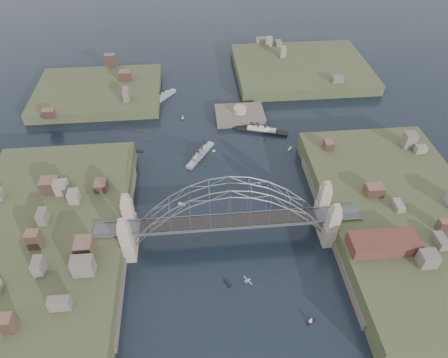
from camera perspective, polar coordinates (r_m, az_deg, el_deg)
ground at (r=131.33m, az=0.72°, el=-8.53°), size 500.00×500.00×0.00m
bridge at (r=122.01m, az=0.77°, el=-4.88°), size 84.00×13.80×24.60m
shore_west at (r=138.15m, az=-23.97°, el=-8.97°), size 50.50×90.00×12.00m
shore_east at (r=145.55m, az=23.92°, el=-5.72°), size 50.50×90.00×12.00m
headland_nw at (r=209.32m, az=-17.52°, el=11.39°), size 60.00×45.00×9.00m
headland_ne at (r=225.18m, az=10.98°, el=14.94°), size 70.00×55.00×9.50m
fort_island at (r=184.65m, az=2.27°, el=8.73°), size 22.00×16.00×9.40m
wharf_shed at (r=126.27m, az=21.98°, el=-8.56°), size 20.00×8.00×4.00m
finger_pier at (r=124.58m, az=21.11°, el=-16.50°), size 4.00×22.00×1.40m
naval_cruiser_near at (r=161.37m, az=-3.43°, el=3.53°), size 12.13×16.81×5.54m
naval_cruiser_far at (r=200.07m, az=-8.81°, el=11.56°), size 12.98×15.39×5.99m
ocean_liner at (r=175.11m, az=5.42°, el=6.94°), size 22.53×9.57×5.55m
aeroplane at (r=112.36m, az=3.39°, el=-14.42°), size 2.00×2.81×0.47m
small_boat_a at (r=142.25m, az=-6.09°, el=-3.61°), size 2.67×1.82×0.45m
small_boat_b at (r=149.53m, az=5.06°, el=-0.63°), size 1.41×1.48×1.43m
small_boat_c at (r=121.16m, az=0.51°, el=-14.78°), size 1.95×2.98×0.45m
small_boat_d at (r=167.00m, az=9.51°, el=4.48°), size 2.24×2.36×2.38m
small_boat_e at (r=167.86m, az=-12.19°, el=3.97°), size 3.69×2.05×0.45m
small_boat_f at (r=163.91m, az=-1.51°, el=4.06°), size 1.55×0.98×1.43m
small_boat_g at (r=116.89m, az=12.41°, el=-19.25°), size 2.68×1.94×2.38m
small_boat_h at (r=183.85m, az=-6.00°, el=8.82°), size 1.45×2.17×2.38m
small_boat_i at (r=150.33m, az=13.29°, el=-1.26°), size 2.47×1.33×2.38m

